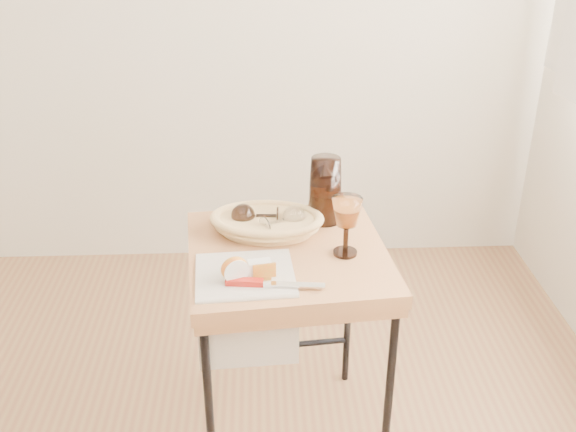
{
  "coord_description": "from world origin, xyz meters",
  "views": [
    {
      "loc": [
        0.51,
        -1.14,
        1.69
      ],
      "look_at": [
        0.58,
        0.52,
        0.85
      ],
      "focal_mm": 41.71,
      "sensor_mm": 36.0,
      "label": 1
    }
  ],
  "objects_px": {
    "bread_basket": "(267,224)",
    "goblet_lying_a": "(258,216)",
    "pitcher": "(325,190)",
    "table_knife": "(271,282)",
    "tea_towel": "(245,274)",
    "apple_half": "(234,268)",
    "wine_goblet": "(346,226)",
    "goblet_lying_b": "(282,221)",
    "side_table": "(288,350)"
  },
  "relations": [
    {
      "from": "goblet_lying_b",
      "to": "wine_goblet",
      "type": "relative_size",
      "value": 0.64
    },
    {
      "from": "goblet_lying_a",
      "to": "pitcher",
      "type": "height_order",
      "value": "pitcher"
    },
    {
      "from": "apple_half",
      "to": "table_knife",
      "type": "relative_size",
      "value": 0.29
    },
    {
      "from": "bread_basket",
      "to": "apple_half",
      "type": "bearing_deg",
      "value": -102.38
    },
    {
      "from": "side_table",
      "to": "goblet_lying_a",
      "type": "relative_size",
      "value": 6.06
    },
    {
      "from": "side_table",
      "to": "bread_basket",
      "type": "height_order",
      "value": "bread_basket"
    },
    {
      "from": "bread_basket",
      "to": "wine_goblet",
      "type": "distance_m",
      "value": 0.27
    },
    {
      "from": "side_table",
      "to": "tea_towel",
      "type": "bearing_deg",
      "value": -132.49
    },
    {
      "from": "pitcher",
      "to": "table_knife",
      "type": "bearing_deg",
      "value": -120.86
    },
    {
      "from": "tea_towel",
      "to": "goblet_lying_a",
      "type": "bearing_deg",
      "value": 77.87
    },
    {
      "from": "goblet_lying_b",
      "to": "apple_half",
      "type": "bearing_deg",
      "value": -149.96
    },
    {
      "from": "bread_basket",
      "to": "table_knife",
      "type": "relative_size",
      "value": 1.19
    },
    {
      "from": "goblet_lying_a",
      "to": "wine_goblet",
      "type": "relative_size",
      "value": 0.67
    },
    {
      "from": "bread_basket",
      "to": "pitcher",
      "type": "distance_m",
      "value": 0.21
    },
    {
      "from": "side_table",
      "to": "goblet_lying_b",
      "type": "height_order",
      "value": "goblet_lying_b"
    },
    {
      "from": "goblet_lying_a",
      "to": "apple_half",
      "type": "xyz_separation_m",
      "value": [
        -0.06,
        -0.29,
        -0.01
      ]
    },
    {
      "from": "table_knife",
      "to": "apple_half",
      "type": "bearing_deg",
      "value": 166.01
    },
    {
      "from": "apple_half",
      "to": "bread_basket",
      "type": "bearing_deg",
      "value": 50.86
    },
    {
      "from": "pitcher",
      "to": "apple_half",
      "type": "relative_size",
      "value": 3.35
    },
    {
      "from": "tea_towel",
      "to": "bread_basket",
      "type": "xyz_separation_m",
      "value": [
        0.06,
        0.24,
        0.02
      ]
    },
    {
      "from": "side_table",
      "to": "pitcher",
      "type": "xyz_separation_m",
      "value": [
        0.12,
        0.19,
        0.47
      ]
    },
    {
      "from": "goblet_lying_a",
      "to": "pitcher",
      "type": "distance_m",
      "value": 0.22
    },
    {
      "from": "apple_half",
      "to": "goblet_lying_b",
      "type": "bearing_deg",
      "value": 41.31
    },
    {
      "from": "table_knife",
      "to": "goblet_lying_b",
      "type": "bearing_deg",
      "value": 88.68
    },
    {
      "from": "tea_towel",
      "to": "goblet_lying_a",
      "type": "distance_m",
      "value": 0.26
    },
    {
      "from": "goblet_lying_b",
      "to": "pitcher",
      "type": "distance_m",
      "value": 0.17
    },
    {
      "from": "goblet_lying_b",
      "to": "pitcher",
      "type": "xyz_separation_m",
      "value": [
        0.14,
        0.09,
        0.06
      ]
    },
    {
      "from": "tea_towel",
      "to": "bread_basket",
      "type": "distance_m",
      "value": 0.25
    },
    {
      "from": "tea_towel",
      "to": "table_knife",
      "type": "distance_m",
      "value": 0.1
    },
    {
      "from": "tea_towel",
      "to": "goblet_lying_b",
      "type": "distance_m",
      "value": 0.26
    },
    {
      "from": "goblet_lying_a",
      "to": "goblet_lying_b",
      "type": "height_order",
      "value": "goblet_lying_a"
    },
    {
      "from": "goblet_lying_a",
      "to": "apple_half",
      "type": "bearing_deg",
      "value": 81.15
    },
    {
      "from": "goblet_lying_a",
      "to": "wine_goblet",
      "type": "xyz_separation_m",
      "value": [
        0.25,
        -0.16,
        0.04
      ]
    },
    {
      "from": "tea_towel",
      "to": "bread_basket",
      "type": "relative_size",
      "value": 0.87
    },
    {
      "from": "wine_goblet",
      "to": "apple_half",
      "type": "relative_size",
      "value": 2.4
    },
    {
      "from": "bread_basket",
      "to": "table_knife",
      "type": "bearing_deg",
      "value": -82.96
    },
    {
      "from": "side_table",
      "to": "table_knife",
      "type": "xyz_separation_m",
      "value": [
        -0.05,
        -0.2,
        0.38
      ]
    },
    {
      "from": "tea_towel",
      "to": "table_knife",
      "type": "xyz_separation_m",
      "value": [
        0.07,
        -0.06,
        0.01
      ]
    },
    {
      "from": "side_table",
      "to": "tea_towel",
      "type": "relative_size",
      "value": 2.73
    },
    {
      "from": "goblet_lying_b",
      "to": "table_knife",
      "type": "relative_size",
      "value": 0.45
    },
    {
      "from": "bread_basket",
      "to": "wine_goblet",
      "type": "bearing_deg",
      "value": -26.55
    },
    {
      "from": "tea_towel",
      "to": "pitcher",
      "type": "relative_size",
      "value": 1.07
    },
    {
      "from": "bread_basket",
      "to": "goblet_lying_a",
      "type": "bearing_deg",
      "value": 159.54
    },
    {
      "from": "tea_towel",
      "to": "table_knife",
      "type": "bearing_deg",
      "value": -46.77
    },
    {
      "from": "goblet_lying_a",
      "to": "bread_basket",
      "type": "bearing_deg",
      "value": 157.28
    },
    {
      "from": "goblet_lying_a",
      "to": "table_knife",
      "type": "distance_m",
      "value": 0.33
    },
    {
      "from": "apple_half",
      "to": "table_knife",
      "type": "distance_m",
      "value": 0.11
    },
    {
      "from": "side_table",
      "to": "wine_goblet",
      "type": "distance_m",
      "value": 0.48
    },
    {
      "from": "tea_towel",
      "to": "goblet_lying_a",
      "type": "height_order",
      "value": "goblet_lying_a"
    },
    {
      "from": "side_table",
      "to": "bread_basket",
      "type": "xyz_separation_m",
      "value": [
        -0.06,
        0.11,
        0.39
      ]
    }
  ]
}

